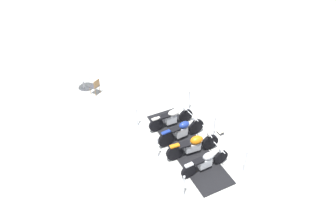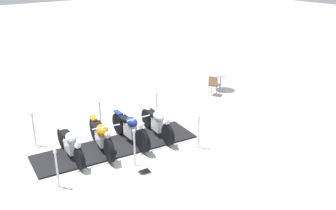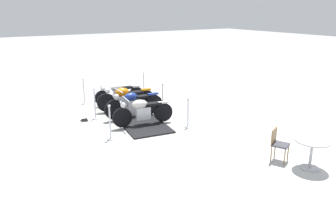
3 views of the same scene
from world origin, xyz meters
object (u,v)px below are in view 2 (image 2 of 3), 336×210
at_px(stanchion_left_mid, 101,122).
at_px(info_placard, 144,170).
at_px(motorcycle_chrome, 70,144).
at_px(stanchion_left_rear, 157,111).
at_px(cafe_table, 221,77).
at_px(stanchion_right_mid, 135,155).
at_px(stanchion_left_front, 35,136).
at_px(stanchion_right_front, 58,176).
at_px(cafe_chair_near_table, 214,84).
at_px(stanchion_right_rear, 198,137).
at_px(motorcycle_cream, 157,122).
at_px(motorcycle_copper, 101,136).
at_px(motorcycle_navy, 130,129).

height_order(stanchion_left_mid, info_placard, stanchion_left_mid).
height_order(motorcycle_chrome, info_placard, motorcycle_chrome).
bearing_deg(stanchion_left_rear, cafe_table, 101.95).
height_order(stanchion_right_mid, stanchion_left_front, stanchion_right_mid).
height_order(stanchion_right_mid, stanchion_right_front, stanchion_right_mid).
height_order(motorcycle_chrome, cafe_chair_near_table, motorcycle_chrome).
xyz_separation_m(stanchion_left_rear, stanchion_left_mid, (-0.28, -2.13, 0.04)).
bearing_deg(info_placard, stanchion_right_rear, -168.82).
height_order(motorcycle_cream, stanchion_left_rear, motorcycle_cream).
distance_m(motorcycle_chrome, stanchion_left_front, 1.55).
bearing_deg(motorcycle_chrome, stanchion_left_rear, 108.41).
bearing_deg(stanchion_left_front, cafe_table, 92.14).
distance_m(motorcycle_cream, info_placard, 2.22).
distance_m(motorcycle_copper, info_placard, 1.85).
bearing_deg(stanchion_right_mid, motorcycle_cream, 124.87).
xyz_separation_m(motorcycle_copper, stanchion_right_mid, (1.34, 0.31, -0.17)).
height_order(motorcycle_chrome, stanchion_left_mid, stanchion_left_mid).
xyz_separation_m(motorcycle_chrome, motorcycle_cream, (0.36, 2.83, 0.05)).
xyz_separation_m(motorcycle_cream, stanchion_right_rear, (1.38, 0.55, -0.16)).
bearing_deg(motorcycle_copper, info_placard, 22.47).
distance_m(info_placard, cafe_table, 7.49).
distance_m(stanchion_right_mid, info_placard, 0.50).
height_order(stanchion_right_rear, cafe_chair_near_table, stanchion_right_rear).
distance_m(stanchion_left_front, cafe_chair_near_table, 7.61).
distance_m(motorcycle_cream, stanchion_right_rear, 1.49).
relative_size(stanchion_left_rear, stanchion_right_front, 0.93).
bearing_deg(stanchion_left_mid, motorcycle_cream, 39.08).
bearing_deg(motorcycle_cream, motorcycle_chrome, -89.01).
distance_m(motorcycle_chrome, stanchion_right_rear, 3.80).
xyz_separation_m(stanchion_left_rear, stanchion_right_rear, (2.63, -0.34, 0.07)).
bearing_deg(stanchion_right_mid, stanchion_left_rear, 133.60).
distance_m(stanchion_left_mid, cafe_chair_near_table, 5.48).
bearing_deg(motorcycle_copper, motorcycle_navy, 94.73).
height_order(info_placard, cafe_chair_near_table, cafe_chair_near_table).
xyz_separation_m(stanchion_left_rear, stanchion_right_mid, (2.35, -2.47, 0.05)).
relative_size(stanchion_right_front, cafe_table, 1.27).
relative_size(stanchion_left_front, info_placard, 3.34).
height_order(motorcycle_cream, info_placard, motorcycle_cream).
bearing_deg(motorcycle_chrome, motorcycle_copper, 87.70).
bearing_deg(stanchion_left_front, motorcycle_navy, 55.34).
bearing_deg(stanchion_left_mid, cafe_chair_near_table, 92.49).
xyz_separation_m(motorcycle_chrome, stanchion_left_front, (-1.44, -0.54, -0.13)).
bearing_deg(motorcycle_cream, motorcycle_navy, -89.23).
height_order(motorcycle_copper, stanchion_left_rear, motorcycle_copper).
height_order(motorcycle_navy, stanchion_right_mid, stanchion_right_mid).
bearing_deg(stanchion_left_mid, motorcycle_copper, -26.78).
height_order(motorcycle_navy, stanchion_left_front, stanchion_left_front).
relative_size(stanchion_right_mid, stanchion_left_front, 1.01).
relative_size(motorcycle_navy, cafe_chair_near_table, 2.59).
bearing_deg(motorcycle_navy, cafe_table, 111.56).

